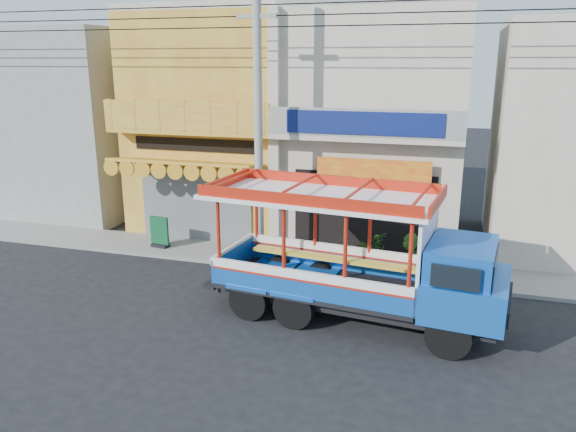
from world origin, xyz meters
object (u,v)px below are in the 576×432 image
Objects in this scene: potted_plant_b at (411,252)px; songthaew_truck at (375,261)px; green_sign at (160,234)px; potted_plant_c at (378,250)px; potted_plant_a at (367,253)px; utility_pole at (263,107)px.

songthaew_truck is at bearing 117.23° from potted_plant_b.
potted_plant_c reaches higher than green_sign.
potted_plant_c is at bearing 39.97° from potted_plant_b.
green_sign is at bearing 142.72° from potted_plant_a.
utility_pole is 6.32m from potted_plant_b.
utility_pole is 3.68× the size of songthaew_truck.
green_sign is 0.95× the size of potted_plant_c.
green_sign is (-4.00, 0.48, -4.46)m from utility_pole.
songthaew_truck is 3.97m from potted_plant_b.
utility_pole is at bearing 45.75° from potted_plant_b.
green_sign is 1.08× the size of potted_plant_a.
utility_pole reaches higher than green_sign.
potted_plant_a is (3.20, 0.49, -4.41)m from utility_pole.
songthaew_truck is 7.03× the size of green_sign.
potted_plant_b is at bearing 9.53° from utility_pole.
potted_plant_a is at bearing -25.02° from potted_plant_c.
potted_plant_b is (8.51, 0.28, 0.10)m from green_sign.
utility_pole is 25.85× the size of green_sign.
potted_plant_c is at bearing 1.62° from green_sign.
utility_pole is 5.63m from potted_plant_c.
potted_plant_b is 0.97× the size of potted_plant_c.
potted_plant_b is (1.31, 0.27, 0.05)m from potted_plant_a.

